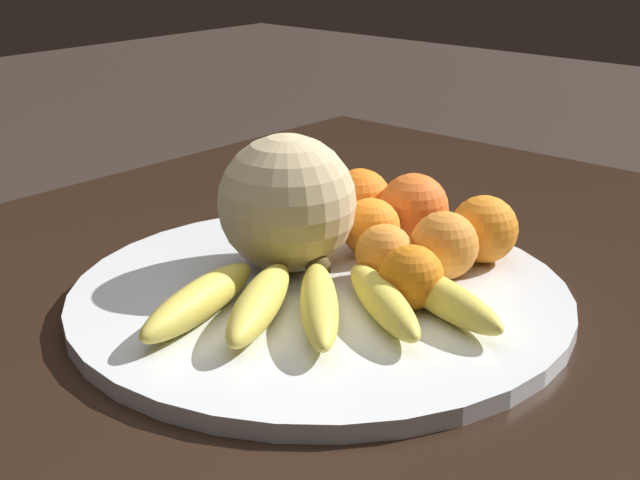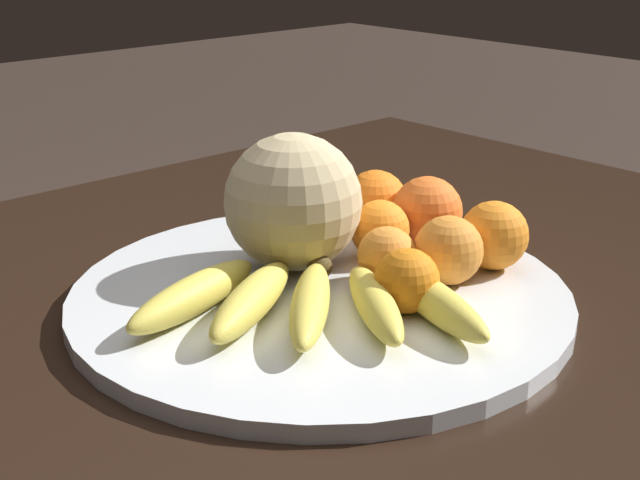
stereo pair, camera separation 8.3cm
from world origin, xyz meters
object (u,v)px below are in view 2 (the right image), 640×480
object	(u,v)px
orange_back_right	(380,229)
orange_back_left	(494,235)
fruit_bowl	(320,296)
banana_bunch	(308,300)
orange_front_left	(387,256)
orange_front_right	(375,202)
orange_top_small	(448,250)
orange_mid_center	(407,281)
orange_side_extra	(427,212)
melon	(293,202)
kitchen_table	(248,397)

from	to	relation	value
orange_back_right	orange_back_left	bearing A→B (deg)	123.39
fruit_bowl	banana_bunch	xyz separation A→B (m)	(0.05, 0.04, 0.03)
orange_front_left	orange_front_right	distance (m)	0.14
fruit_bowl	orange_top_small	bearing A→B (deg)	144.80
orange_mid_center	orange_side_extra	world-z (taller)	orange_side_extra
orange_front_left	orange_front_right	world-z (taller)	orange_front_right
orange_back_right	orange_front_right	bearing A→B (deg)	-131.95
melon	orange_front_right	xyz separation A→B (m)	(-0.13, -0.01, -0.03)
melon	banana_bunch	xyz separation A→B (m)	(0.07, 0.10, -0.05)
orange_back_left	orange_top_small	world-z (taller)	orange_back_left
orange_mid_center	orange_back_left	distance (m)	0.14
melon	orange_back_right	distance (m)	0.10
kitchen_table	orange_front_left	xyz separation A→B (m)	(-0.11, 0.08, 0.14)
kitchen_table	orange_back_right	size ratio (longest dim) A/B	22.72
melon	orange_front_left	size ratio (longest dim) A/B	2.39
fruit_bowl	orange_back_right	size ratio (longest dim) A/B	7.75
kitchen_table	orange_back_right	xyz separation A→B (m)	(-0.16, 0.03, 0.15)
melon	orange_front_left	distance (m)	0.11
melon	orange_front_left	bearing A→B (deg)	111.69
banana_bunch	orange_back_left	xyz separation A→B (m)	(-0.22, 0.04, 0.02)
orange_back_left	orange_side_extra	distance (m)	0.09
orange_front_right	orange_front_left	bearing A→B (deg)	48.68
fruit_bowl	melon	bearing A→B (deg)	-107.11
orange_back_right	orange_top_small	xyz separation A→B (m)	(-0.00, 0.09, 0.00)
banana_bunch	orange_front_left	size ratio (longest dim) A/B	4.80
kitchen_table	fruit_bowl	size ratio (longest dim) A/B	2.93
orange_front_left	orange_back_right	distance (m)	0.07
banana_bunch	orange_mid_center	world-z (taller)	orange_mid_center
orange_mid_center	kitchen_table	bearing A→B (deg)	-59.51
kitchen_table	banana_bunch	bearing A→B (deg)	92.80
banana_bunch	melon	bearing A→B (deg)	-168.58
melon	orange_top_small	bearing A→B (deg)	122.39
orange_mid_center	orange_back_right	xyz separation A→B (m)	(-0.08, -0.11, 0.00)
orange_front_left	orange_side_extra	world-z (taller)	orange_side_extra
orange_back_right	kitchen_table	bearing A→B (deg)	-9.82
banana_bunch	orange_top_small	size ratio (longest dim) A/B	4.12
kitchen_table	orange_back_left	world-z (taller)	orange_back_left
orange_front_right	fruit_bowl	bearing A→B (deg)	26.20
orange_back_left	orange_back_right	distance (m)	0.12
kitchen_table	orange_front_right	world-z (taller)	orange_front_right
orange_back_left	orange_front_right	bearing A→B (deg)	-84.87
orange_front_left	orange_mid_center	distance (m)	0.06
fruit_bowl	orange_front_left	distance (m)	0.07
banana_bunch	orange_front_right	world-z (taller)	orange_front_right
orange_mid_center	orange_side_extra	bearing A→B (deg)	-144.78
banana_bunch	orange_back_right	distance (m)	0.16
banana_bunch	orange_side_extra	world-z (taller)	orange_side_extra
orange_back_left	banana_bunch	bearing A→B (deg)	-9.76
orange_back_left	orange_top_small	bearing A→B (deg)	-5.34
banana_bunch	orange_back_right	bearing A→B (deg)	157.58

